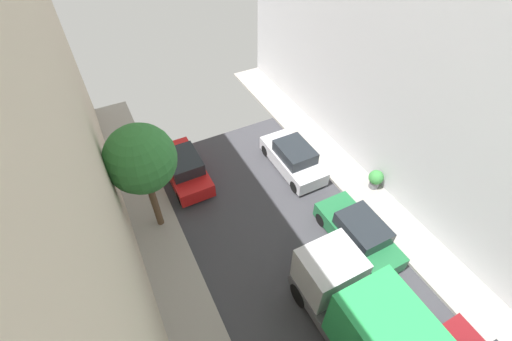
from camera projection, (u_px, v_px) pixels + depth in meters
name	position (u px, v px, depth m)	size (l,w,h in m)	color
parked_car_left_3	(184.00, 168.00, 17.95)	(1.78, 4.20, 1.57)	red
parked_car_right_3	(359.00, 233.00, 15.07)	(1.78, 4.20, 1.57)	#1E6638
parked_car_right_4	(293.00, 158.00, 18.49)	(1.78, 4.20, 1.57)	silver
delivery_truck	(377.00, 337.00, 10.99)	(2.26, 6.60, 3.38)	#4C4C51
street_tree_0	(141.00, 159.00, 13.36)	(2.79, 2.79, 5.45)	brown
potted_plant_0	(376.00, 179.00, 17.37)	(0.74, 0.74, 1.06)	slate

